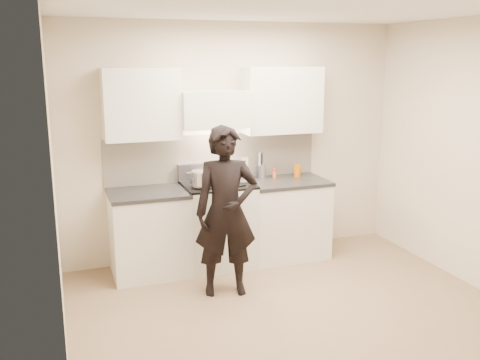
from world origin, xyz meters
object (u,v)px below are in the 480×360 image
Objects in this scene: counter_right at (286,218)px; wok at (227,171)px; stove at (218,224)px; person at (226,212)px; utensil_crock at (261,170)px.

wok is at bearing 167.81° from counter_right.
stove is 0.84m from person.
stove is at bearing -161.49° from utensil_crock.
stove is 0.82m from utensil_crock.
counter_right is 0.90m from wok.
utensil_crock reaches higher than stove.
person reaches higher than counter_right.
wok is at bearing 41.96° from stove.
utensil_crock reaches higher than counter_right.
utensil_crock is at bearing 18.51° from stove.
counter_right is 3.00× the size of utensil_crock.
person is at bearing -142.67° from counter_right.
person is (-0.98, -0.74, 0.38)m from counter_right.
utensil_crock is (-0.24, 0.20, 0.55)m from counter_right.
stove reaches higher than counter_right.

